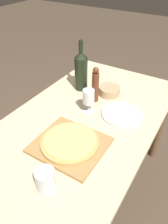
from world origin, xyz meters
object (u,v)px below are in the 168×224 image
at_px(wine_bottle, 81,71).
at_px(small_bowl, 109,91).
at_px(pizza, 70,142).
at_px(wine_glass, 89,98).
at_px(pepper_mill, 95,85).

relative_size(wine_bottle, small_bowl, 2.45).
bearing_deg(small_bowl, pizza, -84.99).
xyz_separation_m(wine_glass, small_bowl, (0.02, 0.24, -0.07)).
relative_size(pepper_mill, small_bowl, 1.66).
bearing_deg(small_bowl, wine_bottle, -171.21).
bearing_deg(wine_bottle, pepper_mill, -27.32).
bearing_deg(wine_glass, pepper_mill, 101.31).
distance_m(pizza, wine_glass, 0.32).
bearing_deg(wine_glass, pizza, -76.75).
bearing_deg(wine_glass, wine_bottle, 131.28).
height_order(pizza, pepper_mill, pepper_mill).
bearing_deg(pizza, wine_glass, 103.25).
bearing_deg(small_bowl, pepper_mill, -113.58).
bearing_deg(wine_glass, small_bowl, 84.28).
height_order(pizza, wine_glass, wine_glass).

